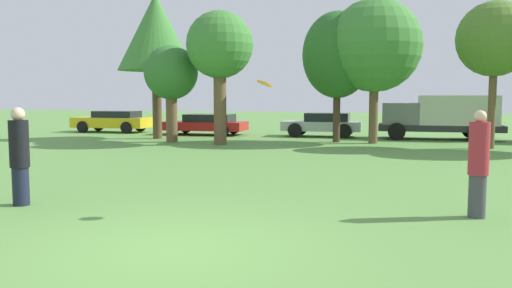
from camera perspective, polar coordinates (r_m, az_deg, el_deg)
name	(u,v)px	position (r m, az deg, el deg)	size (l,w,h in m)	color
ground_plane	(172,249)	(7.32, -9.20, -11.31)	(120.00, 120.00, 0.00)	#5B8E42
person_thrower	(20,156)	(10.81, -24.55, -1.19)	(0.36, 0.36, 1.87)	#191E33
person_catcher	(478,164)	(9.61, 23.24, -2.01)	(0.34, 0.34, 1.84)	#3F3F47
frisbee	(265,84)	(9.02, 0.95, 6.65)	(0.29, 0.28, 0.16)	orange
tree_0	(156,33)	(25.91, -10.96, 11.89)	(3.68, 3.68, 6.98)	brown
tree_1	(171,74)	(23.67, -9.32, 7.56)	(2.40, 2.40, 4.33)	brown
tree_2	(220,47)	(22.30, -4.02, 10.57)	(2.85, 2.85, 5.66)	brown
tree_3	(337,55)	(23.65, 8.94, 9.61)	(3.11, 3.11, 5.82)	#473323
tree_4	(375,46)	(23.40, 12.93, 10.48)	(4.04, 4.04, 6.28)	brown
tree_5	(495,40)	(22.60, 24.75, 10.39)	(2.93, 2.93, 5.77)	brown
parked_car_yellow	(113,121)	(30.92, -15.44, 2.48)	(4.43, 1.88, 1.22)	gold
parked_car_red	(205,124)	(27.92, -5.58, 2.24)	(4.53, 2.06, 1.11)	red
parked_car_silver	(323,124)	(26.76, 7.39, 2.21)	(3.99, 1.92, 1.22)	#B2B2B7
delivery_truck_grey	(441,115)	(26.38, 19.69, 3.00)	(5.68, 2.26, 2.10)	#2D2D33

